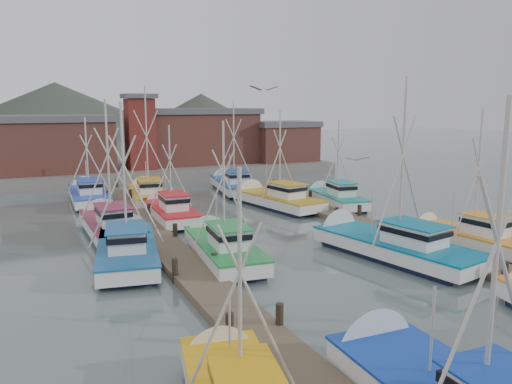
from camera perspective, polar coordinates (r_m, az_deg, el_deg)
name	(u,v)px	position (r m, az deg, el deg)	size (l,w,h in m)	color
ground	(299,252)	(29.48, 4.92, -6.80)	(260.00, 260.00, 0.00)	#546562
dock_left	(164,245)	(30.51, -10.52, -5.95)	(2.30, 46.00, 1.50)	brown
dock_right	(356,222)	(36.43, 11.34, -3.39)	(2.30, 46.00, 1.50)	brown
quay	(151,169)	(63.54, -11.92, 2.55)	(44.00, 16.00, 1.20)	slate
shed_left	(55,143)	(59.67, -21.98, 5.20)	(12.72, 8.48, 6.20)	#582D27
shed_center	(196,135)	(64.78, -6.85, 6.46)	(14.84, 9.54, 6.90)	#582D27
shed_right	(283,141)	(66.40, 3.09, 5.86)	(8.48, 6.36, 5.20)	#582D27
lookout_tower	(140,131)	(58.79, -13.11, 6.78)	(3.60, 3.60, 8.50)	maroon
distant_hills	(29,138)	(147.28, -24.52, 5.67)	(175.00, 140.00, 42.00)	#3E473B
boat_4	(221,247)	(27.95, -4.00, -6.28)	(3.60, 9.07, 8.39)	black
boat_5	(387,244)	(29.27, 14.69, -5.82)	(5.14, 10.87, 10.91)	black
boat_6	(127,248)	(28.61, -14.51, -6.18)	(4.59, 10.01, 9.50)	black
boat_7	(464,237)	(32.42, 22.66, -4.75)	(3.53, 8.21, 8.91)	black
boat_8	(169,211)	(37.72, -9.88, -2.16)	(3.15, 8.61, 7.74)	black
boat_9	(274,199)	(41.96, 2.07, -0.81)	(4.60, 9.97, 8.92)	black
boat_10	(109,225)	(34.27, -16.42, -3.62)	(3.96, 9.37, 9.64)	black
boat_11	(334,198)	(43.09, 8.86, -0.64)	(3.73, 8.53, 7.95)	black
boat_12	(148,194)	(45.26, -12.26, -0.23)	(4.28, 9.49, 10.91)	black
boat_13	(232,184)	(49.88, -2.73, 0.90)	(4.51, 10.08, 9.81)	black
boat_14	(88,195)	(46.41, -18.61, -0.29)	(3.50, 9.50, 8.28)	black
gull_near	(264,89)	(22.12, 0.96, 11.71)	(1.52, 0.66, 0.24)	gray
gull_far	(357,159)	(29.51, 11.48, 3.69)	(1.53, 0.66, 0.24)	gray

